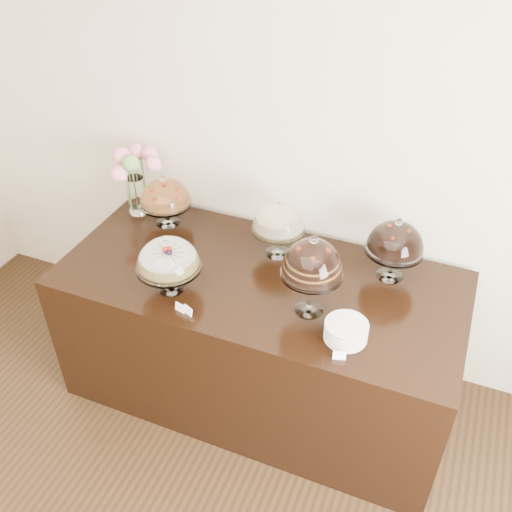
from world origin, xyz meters
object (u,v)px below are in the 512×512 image
at_px(cake_stand_cheesecake, 279,220).
at_px(cake_stand_dark_choco, 396,240).
at_px(display_counter, 259,336).
at_px(cake_stand_fruit_tart, 165,195).
at_px(cake_stand_sugar_sponge, 168,257).
at_px(cake_stand_choco_layer, 312,261).
at_px(flower_vase, 134,169).
at_px(plate_stack, 346,331).

bearing_deg(cake_stand_cheesecake, cake_stand_dark_choco, 3.18).
distance_m(display_counter, cake_stand_cheesecake, 0.72).
relative_size(display_counter, cake_stand_fruit_tart, 6.73).
xyz_separation_m(cake_stand_sugar_sponge, cake_stand_fruit_tart, (-0.32, 0.54, -0.01)).
bearing_deg(cake_stand_dark_choco, display_counter, -156.48).
bearing_deg(cake_stand_choco_layer, cake_stand_sugar_sponge, -171.15).
bearing_deg(cake_stand_fruit_tart, cake_stand_dark_choco, -0.04).
relative_size(cake_stand_sugar_sponge, cake_stand_fruit_tart, 1.03).
distance_m(display_counter, cake_stand_sugar_sponge, 0.81).
bearing_deg(display_counter, cake_stand_sugar_sponge, -147.00).
bearing_deg(cake_stand_choco_layer, cake_stand_dark_choco, 53.14).
height_order(cake_stand_cheesecake, cake_stand_fruit_tart, cake_stand_cheesecake).
relative_size(cake_stand_choco_layer, flower_vase, 1.02).
relative_size(cake_stand_sugar_sponge, cake_stand_dark_choco, 0.91).
bearing_deg(cake_stand_dark_choco, cake_stand_sugar_sponge, -152.67).
xyz_separation_m(display_counter, cake_stand_cheesecake, (0.01, 0.25, 0.68)).
bearing_deg(flower_vase, cake_stand_choco_layer, -20.67).
xyz_separation_m(cake_stand_choco_layer, flower_vase, (-1.29, 0.49, -0.02)).
relative_size(cake_stand_cheesecake, cake_stand_fruit_tart, 1.10).
height_order(cake_stand_choco_layer, cake_stand_cheesecake, cake_stand_choco_layer).
height_order(cake_stand_sugar_sponge, plate_stack, cake_stand_sugar_sponge).
height_order(display_counter, plate_stack, plate_stack).
bearing_deg(display_counter, flower_vase, 160.50).
relative_size(display_counter, cake_stand_dark_choco, 5.94).
height_order(display_counter, cake_stand_fruit_tart, cake_stand_fruit_tart).
relative_size(display_counter, plate_stack, 11.00).
xyz_separation_m(cake_stand_sugar_sponge, plate_stack, (0.95, -0.02, -0.16)).
relative_size(cake_stand_sugar_sponge, plate_stack, 1.69).
distance_m(cake_stand_choco_layer, cake_stand_dark_choco, 0.54).
distance_m(cake_stand_sugar_sponge, plate_stack, 0.96).
distance_m(cake_stand_sugar_sponge, cake_stand_choco_layer, 0.74).
bearing_deg(cake_stand_choco_layer, cake_stand_fruit_tart, 157.79).
relative_size(display_counter, cake_stand_choco_layer, 4.83).
bearing_deg(cake_stand_fruit_tart, flower_vase, 166.50).
bearing_deg(cake_stand_sugar_sponge, cake_stand_cheesecake, 50.83).
height_order(cake_stand_fruit_tart, flower_vase, flower_vase).
distance_m(display_counter, cake_stand_dark_choco, 0.99).
height_order(display_counter, flower_vase, flower_vase).
height_order(flower_vase, plate_stack, flower_vase).
bearing_deg(cake_stand_cheesecake, flower_vase, 174.53).
height_order(display_counter, cake_stand_choco_layer, cake_stand_choco_layer).
xyz_separation_m(cake_stand_dark_choco, plate_stack, (-0.10, -0.56, -0.19)).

